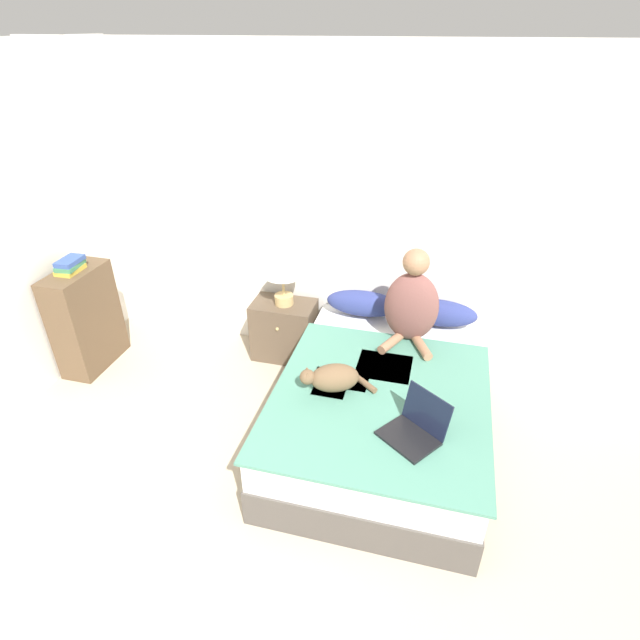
% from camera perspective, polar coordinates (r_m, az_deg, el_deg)
% --- Properties ---
extents(wall_back, '(6.00, 0.05, 2.55)m').
position_cam_1_polar(wall_back, '(4.09, 6.33, 11.33)').
color(wall_back, silver).
rests_on(wall_back, ground_plane).
extents(bed, '(1.41, 1.96, 0.51)m').
position_cam_1_polar(bed, '(3.66, 7.08, -9.95)').
color(bed, '#4C4742').
rests_on(bed, ground_plane).
extents(pillow_near, '(0.61, 0.23, 0.21)m').
position_cam_1_polar(pillow_near, '(4.17, 4.93, 1.91)').
color(pillow_near, navy).
rests_on(pillow_near, bed).
extents(pillow_far, '(0.61, 0.23, 0.21)m').
position_cam_1_polar(pillow_far, '(4.13, 13.37, 0.82)').
color(pillow_far, navy).
rests_on(pillow_far, bed).
extents(person_sitting, '(0.41, 0.40, 0.75)m').
position_cam_1_polar(person_sitting, '(3.79, 10.43, 1.87)').
color(person_sitting, brown).
rests_on(person_sitting, bed).
extents(cat_tabby, '(0.50, 0.30, 0.19)m').
position_cam_1_polar(cat_tabby, '(3.32, 1.47, -6.62)').
color(cat_tabby, brown).
rests_on(cat_tabby, bed).
extents(laptop_open, '(0.44, 0.43, 0.26)m').
position_cam_1_polar(laptop_open, '(3.07, 10.76, -12.08)').
color(laptop_open, black).
rests_on(laptop_open, bed).
extents(nightstand, '(0.55, 0.37, 0.54)m').
position_cam_1_polar(nightstand, '(4.47, -4.10, -1.14)').
color(nightstand, brown).
rests_on(nightstand, ground_plane).
extents(table_lamp, '(0.31, 0.31, 0.46)m').
position_cam_1_polar(table_lamp, '(4.18, -4.28, 5.80)').
color(table_lamp, tan).
rests_on(table_lamp, nightstand).
extents(bookshelf, '(0.29, 0.60, 0.90)m').
position_cam_1_polar(bookshelf, '(4.71, -25.20, 0.09)').
color(bookshelf, brown).
rests_on(bookshelf, ground_plane).
extents(book_stack_top, '(0.17, 0.25, 0.11)m').
position_cam_1_polar(book_stack_top, '(4.50, -26.67, 5.60)').
color(book_stack_top, gold).
rests_on(book_stack_top, bookshelf).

